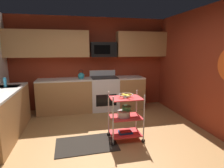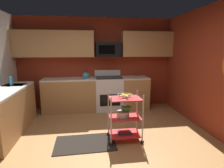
{
  "view_description": "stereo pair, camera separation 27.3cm",
  "coord_description": "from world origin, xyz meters",
  "px_view_note": "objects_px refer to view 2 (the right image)",
  "views": [
    {
      "loc": [
        -0.54,
        -2.94,
        1.72
      ],
      "look_at": [
        0.21,
        0.47,
        1.05
      ],
      "focal_mm": 29.42,
      "sensor_mm": 36.0,
      "label": 1
    },
    {
      "loc": [
        -0.27,
        -2.99,
        1.72
      ],
      "look_at": [
        0.21,
        0.47,
        1.05
      ],
      "focal_mm": 29.42,
      "sensor_mm": 36.0,
      "label": 2
    }
  ],
  "objects_px": {
    "oven_range": "(109,93)",
    "book_stack": "(125,132)",
    "microwave": "(108,50)",
    "kettle": "(86,75)",
    "mixing_bowl_small": "(126,108)",
    "mixing_bowl_large": "(123,114)",
    "fruit_bowl": "(125,95)",
    "rolling_cart": "(125,117)",
    "dish_soap_bottle": "(11,81)"
  },
  "relations": [
    {
      "from": "mixing_bowl_large",
      "to": "dish_soap_bottle",
      "type": "bearing_deg",
      "value": 155.49
    },
    {
      "from": "microwave",
      "to": "mixing_bowl_small",
      "type": "height_order",
      "value": "microwave"
    },
    {
      "from": "oven_range",
      "to": "book_stack",
      "type": "xyz_separation_m",
      "value": [
        0.08,
        -1.88,
        -0.33
      ]
    },
    {
      "from": "mixing_bowl_large",
      "to": "kettle",
      "type": "height_order",
      "value": "kettle"
    },
    {
      "from": "fruit_bowl",
      "to": "kettle",
      "type": "bearing_deg",
      "value": 110.92
    },
    {
      "from": "book_stack",
      "to": "dish_soap_bottle",
      "type": "relative_size",
      "value": 1.29
    },
    {
      "from": "mixing_bowl_small",
      "to": "kettle",
      "type": "distance_m",
      "value": 2.03
    },
    {
      "from": "mixing_bowl_large",
      "to": "kettle",
      "type": "relative_size",
      "value": 0.95
    },
    {
      "from": "fruit_bowl",
      "to": "microwave",
      "type": "bearing_deg",
      "value": 92.29
    },
    {
      "from": "rolling_cart",
      "to": "kettle",
      "type": "bearing_deg",
      "value": 110.92
    },
    {
      "from": "oven_range",
      "to": "book_stack",
      "type": "height_order",
      "value": "oven_range"
    },
    {
      "from": "mixing_bowl_small",
      "to": "oven_range",
      "type": "bearing_deg",
      "value": 93.2
    },
    {
      "from": "oven_range",
      "to": "kettle",
      "type": "relative_size",
      "value": 4.17
    },
    {
      "from": "microwave",
      "to": "dish_soap_bottle",
      "type": "xyz_separation_m",
      "value": [
        -2.28,
        -0.93,
        -0.68
      ]
    },
    {
      "from": "rolling_cart",
      "to": "fruit_bowl",
      "type": "bearing_deg",
      "value": -153.43
    },
    {
      "from": "microwave",
      "to": "book_stack",
      "type": "distance_m",
      "value": 2.52
    },
    {
      "from": "mixing_bowl_large",
      "to": "dish_soap_bottle",
      "type": "height_order",
      "value": "dish_soap_bottle"
    },
    {
      "from": "mixing_bowl_small",
      "to": "kettle",
      "type": "bearing_deg",
      "value": 111.92
    },
    {
      "from": "microwave",
      "to": "kettle",
      "type": "distance_m",
      "value": 0.96
    },
    {
      "from": "rolling_cart",
      "to": "kettle",
      "type": "distance_m",
      "value": 2.08
    },
    {
      "from": "kettle",
      "to": "fruit_bowl",
      "type": "bearing_deg",
      "value": -69.08
    },
    {
      "from": "fruit_bowl",
      "to": "rolling_cart",
      "type": "bearing_deg",
      "value": 26.57
    },
    {
      "from": "microwave",
      "to": "dish_soap_bottle",
      "type": "distance_m",
      "value": 2.55
    },
    {
      "from": "rolling_cart",
      "to": "dish_soap_bottle",
      "type": "relative_size",
      "value": 4.57
    },
    {
      "from": "rolling_cart",
      "to": "microwave",
      "type": "bearing_deg",
      "value": 92.29
    },
    {
      "from": "oven_range",
      "to": "dish_soap_bottle",
      "type": "relative_size",
      "value": 5.5
    },
    {
      "from": "mixing_bowl_large",
      "to": "mixing_bowl_small",
      "type": "distance_m",
      "value": 0.12
    },
    {
      "from": "fruit_bowl",
      "to": "mixing_bowl_large",
      "type": "xyz_separation_m",
      "value": [
        -0.04,
        0.0,
        -0.36
      ]
    },
    {
      "from": "microwave",
      "to": "book_stack",
      "type": "relative_size",
      "value": 2.72
    },
    {
      "from": "oven_range",
      "to": "book_stack",
      "type": "bearing_deg",
      "value": -87.6
    },
    {
      "from": "book_stack",
      "to": "mixing_bowl_small",
      "type": "bearing_deg",
      "value": 53.21
    },
    {
      "from": "microwave",
      "to": "mixing_bowl_large",
      "type": "relative_size",
      "value": 2.78
    },
    {
      "from": "rolling_cart",
      "to": "fruit_bowl",
      "type": "relative_size",
      "value": 3.36
    },
    {
      "from": "book_stack",
      "to": "kettle",
      "type": "bearing_deg",
      "value": 110.92
    },
    {
      "from": "microwave",
      "to": "mixing_bowl_large",
      "type": "xyz_separation_m",
      "value": [
        0.04,
        -1.99,
        -1.18
      ]
    },
    {
      "from": "fruit_bowl",
      "to": "mixing_bowl_small",
      "type": "xyz_separation_m",
      "value": [
        0.02,
        0.03,
        -0.26
      ]
    },
    {
      "from": "oven_range",
      "to": "book_stack",
      "type": "relative_size",
      "value": 4.27
    },
    {
      "from": "fruit_bowl",
      "to": "kettle",
      "type": "height_order",
      "value": "kettle"
    },
    {
      "from": "mixing_bowl_large",
      "to": "mixing_bowl_small",
      "type": "xyz_separation_m",
      "value": [
        0.06,
        0.03,
        0.1
      ]
    },
    {
      "from": "fruit_bowl",
      "to": "mixing_bowl_large",
      "type": "height_order",
      "value": "fruit_bowl"
    },
    {
      "from": "oven_range",
      "to": "dish_soap_bottle",
      "type": "height_order",
      "value": "dish_soap_bottle"
    },
    {
      "from": "mixing_bowl_small",
      "to": "mixing_bowl_large",
      "type": "bearing_deg",
      "value": -152.2
    },
    {
      "from": "mixing_bowl_large",
      "to": "book_stack",
      "type": "distance_m",
      "value": 0.37
    },
    {
      "from": "microwave",
      "to": "rolling_cart",
      "type": "distance_m",
      "value": 2.35
    },
    {
      "from": "mixing_bowl_large",
      "to": "book_stack",
      "type": "bearing_deg",
      "value": 0.0
    },
    {
      "from": "oven_range",
      "to": "fruit_bowl",
      "type": "xyz_separation_m",
      "value": [
        0.08,
        -1.88,
        0.4
      ]
    },
    {
      "from": "mixing_bowl_large",
      "to": "dish_soap_bottle",
      "type": "distance_m",
      "value": 2.59
    },
    {
      "from": "microwave",
      "to": "dish_soap_bottle",
      "type": "bearing_deg",
      "value": -157.71
    },
    {
      "from": "rolling_cart",
      "to": "mixing_bowl_small",
      "type": "height_order",
      "value": "rolling_cart"
    },
    {
      "from": "kettle",
      "to": "book_stack",
      "type": "bearing_deg",
      "value": -69.08
    }
  ]
}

